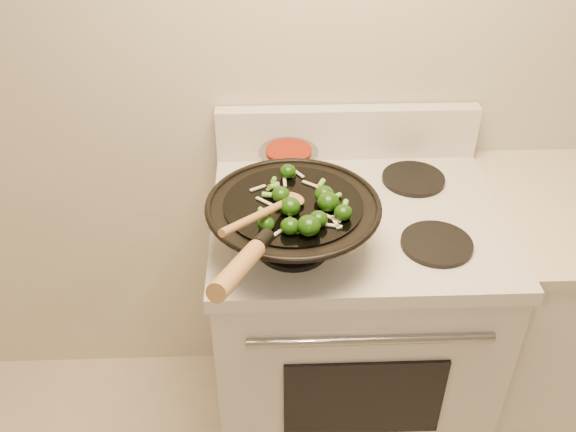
{
  "coord_description": "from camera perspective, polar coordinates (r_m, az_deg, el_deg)",
  "views": [
    {
      "loc": [
        -0.4,
        -0.22,
        1.93
      ],
      "look_at": [
        -0.36,
        1.0,
        1.03
      ],
      "focal_mm": 40.0,
      "sensor_mm": 36.0,
      "label": 1
    }
  ],
  "objects": [
    {
      "name": "wooden_spoon",
      "position": [
        1.44,
        -1.36,
        0.7
      ],
      "size": [
        0.2,
        0.29,
        0.11
      ],
      "color": "olive",
      "rests_on": "wok"
    },
    {
      "name": "saucepan",
      "position": [
        1.81,
        0.05,
        4.55
      ],
      "size": [
        0.17,
        0.27,
        0.1
      ],
      "color": "gray",
      "rests_on": "stove"
    },
    {
      "name": "stove",
      "position": [
        2.03,
        5.36,
        -9.98
      ],
      "size": [
        0.78,
        0.67,
        1.08
      ],
      "color": "silver",
      "rests_on": "ground"
    },
    {
      "name": "stirfry",
      "position": [
        1.47,
        1.52,
        0.81
      ],
      "size": [
        0.24,
        0.3,
        0.05
      ],
      "color": "#133708",
      "rests_on": "wok"
    },
    {
      "name": "wok",
      "position": [
        1.54,
        0.41,
        -0.64
      ],
      "size": [
        0.42,
        0.68,
        0.28
      ],
      "color": "black",
      "rests_on": "stove"
    }
  ]
}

